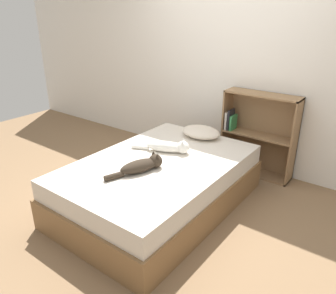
# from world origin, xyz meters

# --- Properties ---
(ground_plane) EXTENTS (8.00, 8.00, 0.00)m
(ground_plane) POSITION_xyz_m (0.00, 0.00, 0.00)
(ground_plane) COLOR #846647
(wall_back) EXTENTS (8.00, 0.06, 2.50)m
(wall_back) POSITION_xyz_m (0.00, 1.46, 1.25)
(wall_back) COLOR white
(wall_back) RESTS_ON ground_plane
(bed) EXTENTS (1.34, 2.04, 0.51)m
(bed) POSITION_xyz_m (0.00, 0.00, 0.25)
(bed) COLOR brown
(bed) RESTS_ON ground_plane
(pillow) EXTENTS (0.46, 0.35, 0.13)m
(pillow) POSITION_xyz_m (-0.02, 0.82, 0.57)
(pillow) COLOR beige
(pillow) RESTS_ON bed
(cat_light) EXTENTS (0.59, 0.31, 0.16)m
(cat_light) POSITION_xyz_m (-0.05, 0.24, 0.56)
(cat_light) COLOR white
(cat_light) RESTS_ON bed
(cat_dark) EXTENTS (0.28, 0.56, 0.15)m
(cat_dark) POSITION_xyz_m (0.01, -0.25, 0.56)
(cat_dark) COLOR #33281E
(cat_dark) RESTS_ON bed
(bookshelf) EXTENTS (0.87, 0.26, 1.01)m
(bookshelf) POSITION_xyz_m (0.47, 1.34, 0.51)
(bookshelf) COLOR #8E6B47
(bookshelf) RESTS_ON ground_plane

